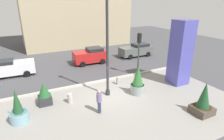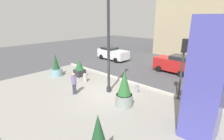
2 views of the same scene
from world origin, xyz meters
TOP-DOWN VIEW (x-y plane):
  - ground_plane at (0.00, 4.00)m, footprint 60.00×60.00m
  - plaza_pavement at (0.00, -2.00)m, footprint 18.00×10.00m
  - curb_strip at (0.00, 3.12)m, footprint 18.00×0.24m
  - lamp_post at (-0.00, 0.47)m, footprint 0.44×0.44m
  - art_pillar_blue at (6.79, -0.27)m, footprint 1.52×1.52m
  - potted_plant_near_left at (-6.51, -0.30)m, footprint 1.16×1.16m
  - potted_plant_by_pillar at (-4.75, 1.21)m, footprint 0.93×0.93m
  - potted_plant_curbside at (2.25, -0.44)m, footprint 1.14×1.14m
  - fire_hydrant at (1.68, 1.88)m, footprint 0.36×0.26m
  - concrete_bollard at (-3.06, 0.56)m, footprint 0.36×0.36m
  - traffic_light_corner at (4.53, 2.91)m, footprint 0.28×0.42m
  - car_curb_east at (1.67, 8.79)m, footprint 4.00×2.20m
  - car_curb_west at (-7.00, 8.56)m, footprint 4.56×2.24m
  - pedestrian_by_curb at (-1.62, -1.62)m, footprint 0.50×0.50m

SIDE VIEW (x-z plane):
  - ground_plane at x=0.00m, z-range 0.00..0.00m
  - plaza_pavement at x=0.00m, z-range -0.01..0.01m
  - curb_strip at x=0.00m, z-range 0.00..0.16m
  - fire_hydrant at x=1.68m, z-range -0.01..0.74m
  - concrete_bollard at x=-3.06m, z-range 0.00..0.75m
  - potted_plant_near_left at x=-6.51m, z-range -0.34..1.91m
  - potted_plant_by_pillar at x=-4.75m, z-range -0.02..1.66m
  - car_curb_west at x=-7.00m, z-range 0.03..1.71m
  - pedestrian_by_curb at x=-1.62m, z-range 0.10..1.80m
  - car_curb_east at x=1.67m, z-range 0.01..1.90m
  - potted_plant_curbside at x=2.25m, z-range -0.15..2.28m
  - art_pillar_blue at x=6.79m, z-range 0.00..5.73m
  - traffic_light_corner at x=4.53m, z-range 0.75..5.05m
  - lamp_post at x=0.00m, z-range -0.09..7.67m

